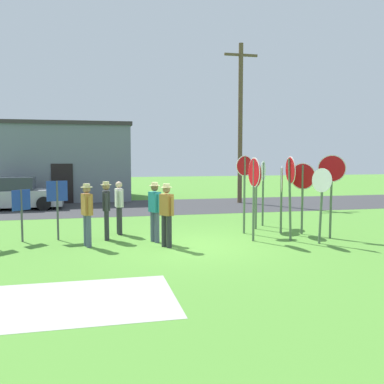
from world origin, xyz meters
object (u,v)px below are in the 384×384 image
Objects in this scene: stop_sign_leaning_right at (332,181)px; stop_sign_leaning_left at (290,183)px; person_holding_notes at (155,208)px; person_with_sunhat at (119,205)px; person_in_teal at (106,207)px; utility_pole at (240,121)px; person_in_dark_shirt at (167,211)px; stop_sign_nearest at (263,182)px; stop_sign_tallest at (256,183)px; stop_sign_far_back at (303,185)px; stop_sign_low_front at (322,193)px; parked_car_on_street at (14,195)px; stop_sign_center_cluster at (245,182)px; stop_sign_rear_left at (282,187)px; info_panel_middle at (21,206)px; person_on_left at (87,211)px; stop_sign_rear_right at (254,183)px; info_panel_rightmost at (57,199)px.

stop_sign_leaning_left is (-1.44, -0.16, -0.04)m from stop_sign_leaning_right.
person_holding_notes is (-5.30, 0.56, -0.76)m from stop_sign_leaning_right.
person_in_teal is at bearing -117.17° from person_with_sunhat.
utility_pole reaches higher than person_in_dark_shirt.
stop_sign_tallest is at bearing -129.92° from stop_sign_nearest.
stop_sign_low_front is at bearing -96.25° from stop_sign_far_back.
person_in_teal is 0.91m from person_with_sunhat.
stop_sign_low_front is at bearing -96.96° from utility_pole.
parked_car_on_street is 1.74× the size of stop_sign_center_cluster.
stop_sign_center_cluster is at bearing 162.70° from stop_sign_far_back.
stop_sign_rear_left is at bearing -1.70° from person_in_teal.
stop_sign_low_front is (0.72, -0.52, -0.26)m from stop_sign_leaning_left.
stop_sign_center_cluster is (-1.75, 0.54, 0.11)m from stop_sign_far_back.
stop_sign_rear_left is 1.56m from stop_sign_leaning_right.
stop_sign_center_cluster is at bearing -10.52° from person_with_sunhat.
parked_car_on_street is 2.86× the size of info_panel_middle.
stop_sign_leaning_left reaches higher than stop_sign_far_back.
stop_sign_leaning_left reaches higher than stop_sign_low_front.
utility_pole is at bearing 57.90° from person_holding_notes.
stop_sign_far_back is at bearing 127.51° from stop_sign_leaning_right.
stop_sign_rear_left is 1.25× the size of person_holding_notes.
stop_sign_center_cluster is (-0.88, 1.44, -0.04)m from stop_sign_leaning_left.
person_on_left is at bearing -169.16° from stop_sign_center_cluster.
stop_sign_far_back is (-0.57, 0.74, -0.18)m from stop_sign_leaning_right.
stop_sign_rear_left is at bearing 6.51° from person_on_left.
person_in_teal is (-1.35, 0.64, 0.00)m from person_holding_notes.
stop_sign_rear_right is (8.24, -9.61, 1.01)m from parked_car_on_street.
stop_sign_leaning_left is 6.85m from info_panel_rightmost.
stop_sign_rear_right is at bearing -97.64° from stop_sign_center_cluster.
stop_sign_leaning_right is 8.22m from info_panel_rightmost.
info_panel_middle is at bearing 157.17° from person_in_dark_shirt.
info_panel_middle is at bearing 175.13° from stop_sign_far_back.
person_on_left is at bearing -173.49° from stop_sign_rear_left.
stop_sign_leaning_left reaches higher than parked_car_on_street.
info_panel_middle is at bearing 167.92° from stop_sign_rear_right.
stop_sign_leaning_right reaches higher than person_holding_notes.
stop_sign_leaning_left is 1.69m from stop_sign_center_cluster.
stop_sign_leaning_left is (1.04, -0.21, 0.01)m from stop_sign_rear_right.
person_with_sunhat is at bearing -173.95° from stop_sign_nearest.
stop_sign_tallest is 0.91× the size of stop_sign_center_cluster.
stop_sign_far_back reaches higher than person_in_dark_shirt.
person_holding_notes is at bearing -13.51° from info_panel_middle.
person_with_sunhat is 0.96× the size of info_panel_rightmost.
stop_sign_low_front is 6.16m from person_with_sunhat.
utility_pole reaches higher than stop_sign_tallest.
stop_sign_tallest is 0.90× the size of stop_sign_leaning_right.
person_in_teal is 1.01m from person_on_left.
person_in_dark_shirt is at bearing -147.63° from stop_sign_tallest.
parked_car_on_street is at bearing 143.36° from stop_sign_nearest.
person_in_dark_shirt is 3.44m from info_panel_rightmost.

